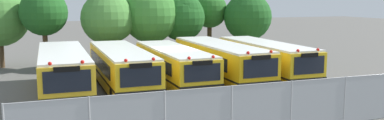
% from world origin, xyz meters
% --- Properties ---
extents(ground_plane, '(160.00, 160.00, 0.00)m').
position_xyz_m(ground_plane, '(0.00, 0.00, 0.00)').
color(ground_plane, '#595651').
extents(school_bus_0, '(2.66, 10.66, 2.67)m').
position_xyz_m(school_bus_0, '(-6.55, -0.01, 1.41)').
color(school_bus_0, yellow).
rests_on(school_bus_0, ground_plane).
extents(school_bus_1, '(2.62, 10.49, 2.60)m').
position_xyz_m(school_bus_1, '(-3.19, 0.18, 1.37)').
color(school_bus_1, yellow).
rests_on(school_bus_1, ground_plane).
extents(school_bus_2, '(2.62, 10.04, 2.52)m').
position_xyz_m(school_bus_2, '(0.08, 0.22, 1.33)').
color(school_bus_2, yellow).
rests_on(school_bus_2, ground_plane).
extents(school_bus_3, '(2.79, 10.67, 2.69)m').
position_xyz_m(school_bus_3, '(3.23, 0.13, 1.42)').
color(school_bus_3, yellow).
rests_on(school_bus_3, ground_plane).
extents(school_bus_4, '(2.49, 9.98, 2.68)m').
position_xyz_m(school_bus_4, '(6.38, -0.20, 1.41)').
color(school_bus_4, yellow).
rests_on(school_bus_4, ground_plane).
extents(tree_1, '(3.59, 3.59, 6.20)m').
position_xyz_m(tree_1, '(-7.45, 9.28, 4.51)').
color(tree_1, '#4C3823').
rests_on(tree_1, ground_plane).
extents(tree_2, '(4.20, 4.16, 5.97)m').
position_xyz_m(tree_2, '(-2.55, 8.80, 3.80)').
color(tree_2, '#4C3823').
rests_on(tree_2, ground_plane).
extents(tree_3, '(4.61, 4.61, 6.40)m').
position_xyz_m(tree_3, '(0.73, 9.01, 4.10)').
color(tree_3, '#4C3823').
rests_on(tree_3, ground_plane).
extents(tree_4, '(3.99, 3.99, 5.86)m').
position_xyz_m(tree_4, '(3.64, 9.07, 3.97)').
color(tree_4, '#4C3823').
rests_on(tree_4, ground_plane).
extents(tree_5, '(3.50, 3.23, 6.01)m').
position_xyz_m(tree_5, '(7.05, 10.96, 4.32)').
color(tree_5, '#4C3823').
rests_on(tree_5, ground_plane).
extents(tree_6, '(4.24, 4.24, 5.94)m').
position_xyz_m(tree_6, '(9.57, 8.66, 3.88)').
color(tree_6, '#4C3823').
rests_on(tree_6, ground_plane).
extents(chainlink_fence, '(19.09, 0.07, 2.10)m').
position_xyz_m(chainlink_fence, '(0.70, -9.91, 1.08)').
color(chainlink_fence, '#9EA0A3').
rests_on(chainlink_fence, ground_plane).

